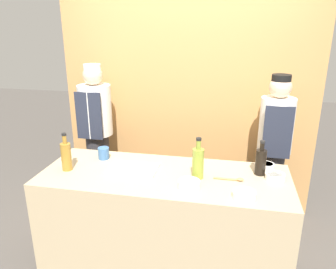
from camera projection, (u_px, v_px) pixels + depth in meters
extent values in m
plane|color=#4C4742|center=(165.00, 267.00, 2.86)|extent=(14.00, 14.00, 0.00)
cube|color=#B7844C|center=(187.00, 102.00, 3.59)|extent=(2.71, 0.18, 2.40)
cube|color=tan|center=(164.00, 223.00, 2.72)|extent=(1.95, 0.76, 0.89)
cylinder|color=white|center=(275.00, 177.00, 2.48)|extent=(0.15, 0.15, 0.05)
cylinder|color=green|center=(275.00, 175.00, 2.48)|extent=(0.12, 0.12, 0.01)
cylinder|color=white|center=(266.00, 166.00, 2.65)|extent=(0.13, 0.13, 0.05)
cylinder|color=red|center=(267.00, 164.00, 2.65)|extent=(0.10, 0.10, 0.02)
cylinder|color=white|center=(189.00, 184.00, 2.36)|extent=(0.16, 0.16, 0.05)
cylinder|color=silver|center=(189.00, 182.00, 2.35)|extent=(0.13, 0.13, 0.02)
cylinder|color=white|center=(244.00, 194.00, 2.23)|extent=(0.16, 0.16, 0.04)
cylinder|color=#703384|center=(244.00, 192.00, 2.22)|extent=(0.13, 0.13, 0.01)
cube|color=white|center=(133.00, 169.00, 2.64)|extent=(0.39, 0.25, 0.02)
cylinder|color=olive|center=(198.00, 164.00, 2.48)|extent=(0.09, 0.09, 0.23)
cylinder|color=olive|center=(199.00, 145.00, 2.43)|extent=(0.04, 0.04, 0.07)
cylinder|color=black|center=(199.00, 139.00, 2.41)|extent=(0.04, 0.04, 0.02)
cylinder|color=black|center=(261.00, 162.00, 2.54)|extent=(0.08, 0.08, 0.20)
cylinder|color=black|center=(262.00, 147.00, 2.50)|extent=(0.03, 0.03, 0.06)
cylinder|color=black|center=(263.00, 142.00, 2.49)|extent=(0.04, 0.04, 0.02)
cylinder|color=olive|center=(66.00, 157.00, 2.62)|extent=(0.08, 0.08, 0.22)
cylinder|color=olive|center=(64.00, 140.00, 2.57)|extent=(0.03, 0.03, 0.07)
cylinder|color=black|center=(64.00, 134.00, 2.56)|extent=(0.04, 0.04, 0.02)
cylinder|color=#386093|center=(104.00, 153.00, 2.85)|extent=(0.10, 0.10, 0.10)
cylinder|color=#B2844C|center=(226.00, 179.00, 2.48)|extent=(0.18, 0.02, 0.02)
ellipsoid|color=#B2844C|center=(240.00, 180.00, 2.45)|extent=(0.05, 0.04, 0.02)
cylinder|color=#28282D|center=(100.00, 172.00, 3.63)|extent=(0.24, 0.24, 0.90)
cylinder|color=silver|center=(95.00, 110.00, 3.40)|extent=(0.34, 0.34, 0.52)
cube|color=#232838|center=(89.00, 116.00, 3.26)|extent=(0.27, 0.02, 0.48)
sphere|color=beige|center=(93.00, 75.00, 3.29)|extent=(0.20, 0.20, 0.20)
cylinder|color=white|center=(92.00, 68.00, 3.26)|extent=(0.17, 0.17, 0.07)
cylinder|color=#28282D|center=(269.00, 190.00, 3.30)|extent=(0.23, 0.23, 0.84)
cylinder|color=white|center=(276.00, 126.00, 3.08)|extent=(0.32, 0.32, 0.53)
cube|color=#232838|center=(278.00, 133.00, 2.94)|extent=(0.25, 0.02, 0.49)
sphere|color=beige|center=(281.00, 87.00, 2.96)|extent=(0.20, 0.20, 0.20)
cylinder|color=black|center=(281.00, 78.00, 2.93)|extent=(0.17, 0.17, 0.07)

